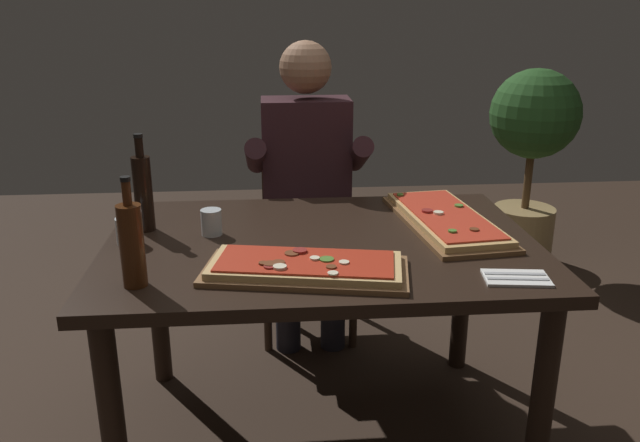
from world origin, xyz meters
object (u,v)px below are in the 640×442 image
at_px(tumbler_near_camera, 128,231).
at_px(wine_bottle_dark, 132,244).
at_px(oil_bottle_amber, 143,191).
at_px(diner_chair, 306,227).
at_px(dining_table, 321,267).
at_px(pizza_rectangular_front, 305,267).
at_px(potted_plant_corner, 532,145).
at_px(seated_diner, 308,180).
at_px(pizza_rectangular_left, 446,219).
at_px(tumbler_far_side, 211,224).

bearing_deg(tumbler_near_camera, wine_bottle_dark, -76.07).
height_order(oil_bottle_amber, diner_chair, oil_bottle_amber).
bearing_deg(dining_table, diner_chair, 89.75).
xyz_separation_m(pizza_rectangular_front, potted_plant_corner, (1.40, 1.78, -0.05)).
height_order(tumbler_near_camera, diner_chair, diner_chair).
distance_m(diner_chair, potted_plant_corner, 1.50).
distance_m(oil_bottle_amber, seated_diner, 0.84).
xyz_separation_m(pizza_rectangular_left, oil_bottle_amber, (-1.03, 0.03, 0.12)).
bearing_deg(oil_bottle_amber, tumbler_near_camera, -104.73).
distance_m(pizza_rectangular_front, oil_bottle_amber, 0.68).
xyz_separation_m(dining_table, tumbler_far_side, (-0.36, 0.09, 0.13)).
relative_size(pizza_rectangular_left, diner_chair, 0.76).
xyz_separation_m(diner_chair, seated_diner, (-0.00, -0.12, 0.26)).
height_order(dining_table, diner_chair, diner_chair).
bearing_deg(dining_table, pizza_rectangular_left, 14.82).
height_order(pizza_rectangular_front, pizza_rectangular_left, same).
distance_m(dining_table, wine_bottle_dark, 0.66).
relative_size(dining_table, oil_bottle_amber, 4.22).
bearing_deg(tumbler_far_side, dining_table, -13.52).
bearing_deg(pizza_rectangular_front, seated_diner, 85.89).
relative_size(oil_bottle_amber, diner_chair, 0.38).
height_order(pizza_rectangular_front, oil_bottle_amber, oil_bottle_amber).
height_order(wine_bottle_dark, oil_bottle_amber, oil_bottle_amber).
height_order(dining_table, tumbler_near_camera, tumbler_near_camera).
xyz_separation_m(pizza_rectangular_front, pizza_rectangular_left, (0.51, 0.38, -0.00)).
xyz_separation_m(dining_table, pizza_rectangular_left, (0.45, 0.12, 0.11)).
bearing_deg(pizza_rectangular_left, oil_bottle_amber, 178.13).
bearing_deg(pizza_rectangular_left, tumbler_near_camera, -174.99).
bearing_deg(potted_plant_corner, tumbler_far_side, -139.83).
bearing_deg(potted_plant_corner, pizza_rectangular_front, -128.15).
xyz_separation_m(oil_bottle_amber, seated_diner, (0.59, 0.58, -0.13)).
relative_size(tumbler_far_side, seated_diner, 0.07).
relative_size(tumbler_far_side, potted_plant_corner, 0.08).
height_order(pizza_rectangular_left, oil_bottle_amber, oil_bottle_amber).
xyz_separation_m(pizza_rectangular_front, tumbler_near_camera, (-0.55, 0.29, 0.02)).
xyz_separation_m(pizza_rectangular_front, diner_chair, (0.07, 1.12, -0.27)).
bearing_deg(pizza_rectangular_front, wine_bottle_dark, -175.23).
distance_m(pizza_rectangular_left, tumbler_far_side, 0.81).
xyz_separation_m(pizza_rectangular_left, diner_chair, (-0.44, 0.74, -0.27)).
height_order(tumbler_far_side, diner_chair, diner_chair).
bearing_deg(potted_plant_corner, dining_table, -131.31).
xyz_separation_m(wine_bottle_dark, tumbler_near_camera, (-0.08, 0.33, -0.08)).
bearing_deg(oil_bottle_amber, wine_bottle_dark, -83.94).
relative_size(oil_bottle_amber, seated_diner, 0.25).
distance_m(wine_bottle_dark, potted_plant_corner, 2.61).
xyz_separation_m(pizza_rectangular_front, oil_bottle_amber, (-0.52, 0.42, 0.12)).
relative_size(pizza_rectangular_front, tumbler_far_side, 7.12).
height_order(pizza_rectangular_left, diner_chair, diner_chair).
bearing_deg(diner_chair, pizza_rectangular_front, -93.67).
relative_size(wine_bottle_dark, seated_diner, 0.23).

